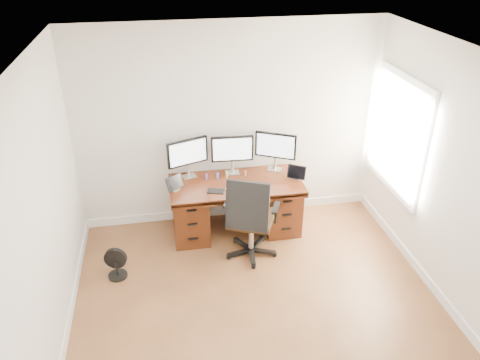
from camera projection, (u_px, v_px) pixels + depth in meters
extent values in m
plane|color=brown|center=(266.00, 330.00, 4.81)|extent=(4.50, 4.50, 0.00)
cube|color=silver|center=(230.00, 126.00, 6.10)|extent=(4.00, 0.10, 2.70)
cube|color=silver|center=(473.00, 200.00, 4.47)|extent=(0.10, 4.50, 2.70)
cube|color=white|center=(398.00, 134.00, 5.73)|extent=(0.04, 1.30, 1.50)
cube|color=white|center=(396.00, 134.00, 5.73)|extent=(0.01, 1.15, 1.35)
cube|color=#491F0E|center=(236.00, 184.00, 6.01)|extent=(1.70, 0.80, 0.05)
cube|color=#491F0E|center=(190.00, 212.00, 6.12)|extent=(0.45, 0.70, 0.70)
cube|color=#491F0E|center=(280.00, 203.00, 6.31)|extent=(0.45, 0.70, 0.70)
cube|color=#341609|center=(232.00, 188.00, 6.38)|extent=(0.74, 0.03, 0.40)
cylinder|color=black|center=(251.00, 250.00, 5.91)|extent=(0.80, 0.80, 0.09)
cylinder|color=silver|center=(251.00, 233.00, 5.79)|extent=(0.07, 0.07, 0.43)
cube|color=#362110|center=(251.00, 219.00, 5.68)|extent=(0.67, 0.66, 0.08)
cube|color=black|center=(248.00, 206.00, 5.32)|extent=(0.48, 0.25, 0.60)
cube|color=black|center=(228.00, 202.00, 5.65)|extent=(0.16, 0.26, 0.03)
cube|color=black|center=(276.00, 208.00, 5.53)|extent=(0.16, 0.26, 0.03)
cylinder|color=black|center=(118.00, 275.00, 5.53)|extent=(0.22, 0.22, 0.03)
cylinder|color=black|center=(117.00, 268.00, 5.48)|extent=(0.04, 0.04, 0.19)
cylinder|color=black|center=(115.00, 259.00, 5.41)|extent=(0.27, 0.11, 0.26)
cube|color=silver|center=(189.00, 176.00, 6.14)|extent=(0.22, 0.19, 0.01)
cylinder|color=silver|center=(189.00, 170.00, 6.10)|extent=(0.04, 0.04, 0.18)
cube|color=black|center=(187.00, 152.00, 5.97)|extent=(0.53, 0.22, 0.35)
cube|color=white|center=(188.00, 153.00, 5.96)|extent=(0.47, 0.18, 0.30)
cube|color=silver|center=(232.00, 173.00, 6.23)|extent=(0.19, 0.15, 0.01)
cylinder|color=silver|center=(232.00, 167.00, 6.19)|extent=(0.04, 0.04, 0.18)
cube|color=black|center=(232.00, 149.00, 6.06)|extent=(0.55, 0.06, 0.35)
cube|color=white|center=(232.00, 149.00, 6.04)|extent=(0.50, 0.03, 0.30)
cube|color=silver|center=(275.00, 169.00, 6.32)|extent=(0.22, 0.21, 0.01)
cylinder|color=silver|center=(275.00, 163.00, 6.28)|extent=(0.04, 0.04, 0.18)
cube|color=black|center=(276.00, 145.00, 6.15)|extent=(0.50, 0.29, 0.35)
cube|color=white|center=(275.00, 146.00, 6.13)|extent=(0.44, 0.24, 0.30)
cube|color=silver|center=(175.00, 189.00, 5.83)|extent=(0.13, 0.12, 0.01)
cube|color=black|center=(175.00, 183.00, 5.79)|extent=(0.23, 0.20, 0.17)
cube|color=silver|center=(296.00, 179.00, 6.08)|extent=(0.13, 0.12, 0.01)
cube|color=black|center=(297.00, 172.00, 6.03)|extent=(0.24, 0.18, 0.17)
cube|color=white|center=(238.00, 188.00, 5.87)|extent=(0.33, 0.24, 0.01)
cube|color=#B9BCC0|center=(257.00, 186.00, 5.91)|extent=(0.15, 0.15, 0.01)
cube|color=black|center=(216.00, 191.00, 5.80)|extent=(0.23, 0.18, 0.01)
cube|color=black|center=(234.00, 183.00, 5.99)|extent=(0.14, 0.08, 0.01)
cylinder|color=#9161D0|center=(206.00, 178.00, 6.06)|extent=(0.03, 0.03, 0.06)
sphere|color=#9161D0|center=(206.00, 175.00, 6.04)|extent=(0.03, 0.03, 0.03)
cylinder|color=#4C64D8|center=(218.00, 177.00, 6.08)|extent=(0.03, 0.03, 0.06)
sphere|color=#4C64D8|center=(218.00, 174.00, 6.06)|extent=(0.03, 0.03, 0.03)
cylinder|color=#D5D061|center=(227.00, 176.00, 6.10)|extent=(0.03, 0.03, 0.06)
sphere|color=#D5D061|center=(227.00, 173.00, 6.08)|extent=(0.03, 0.03, 0.03)
cylinder|color=brown|center=(245.00, 174.00, 6.14)|extent=(0.03, 0.03, 0.06)
sphere|color=brown|center=(245.00, 172.00, 6.12)|extent=(0.03, 0.03, 0.03)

